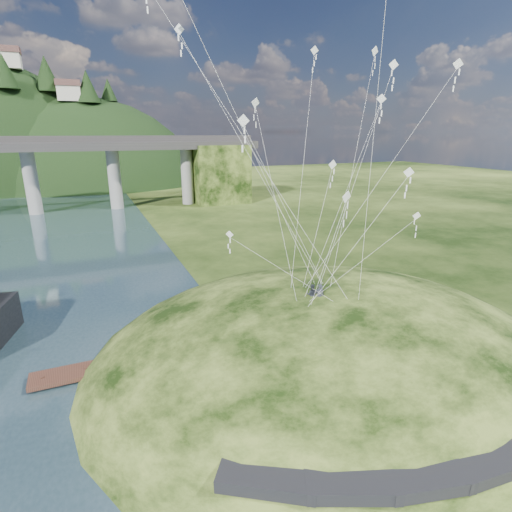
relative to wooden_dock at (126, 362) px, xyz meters
name	(u,v)px	position (x,y,z in m)	size (l,w,h in m)	color
ground	(235,398)	(5.78, -6.19, -0.38)	(320.00, 320.00, 0.00)	black
grass_hill	(326,372)	(13.78, -4.19, -1.88)	(36.00, 32.00, 13.00)	black
footpath	(460,443)	(13.24, -15.94, 1.70)	(22.29, 5.84, 0.83)	black
wooden_dock	(126,362)	(0.00, 0.00, 0.00)	(12.16, 2.02, 0.87)	#361D16
kite_flyers	(315,284)	(12.50, -4.17, 5.41)	(1.20, 1.17, 1.74)	#242831
kite_swarm	(323,99)	(15.18, 0.27, 17.62)	(21.45, 14.18, 20.35)	white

